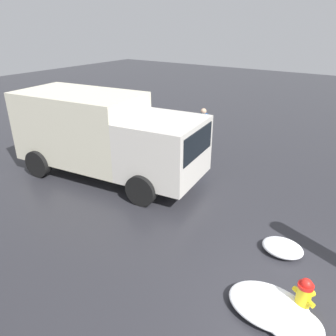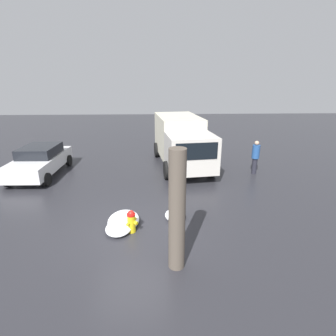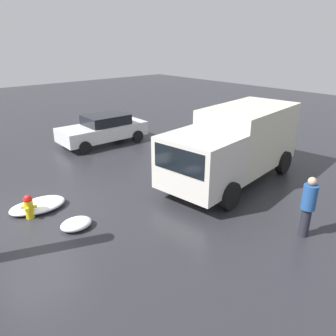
% 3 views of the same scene
% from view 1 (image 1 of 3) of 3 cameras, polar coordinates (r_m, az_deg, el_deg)
% --- Properties ---
extents(ground_plane, '(60.00, 60.00, 0.00)m').
position_cam_1_polar(ground_plane, '(6.78, 22.00, -22.22)').
color(ground_plane, '#28282D').
extents(fire_hydrant, '(0.44, 0.38, 0.75)m').
position_cam_1_polar(fire_hydrant, '(6.52, 22.58, -19.85)').
color(fire_hydrant, yellow).
rests_on(fire_hydrant, ground_plane).
extents(delivery_truck, '(6.37, 3.10, 2.67)m').
position_cam_1_polar(delivery_truck, '(10.66, -11.09, 5.96)').
color(delivery_truck, beige).
rests_on(delivery_truck, ground_plane).
extents(pedestrian, '(0.38, 0.38, 1.73)m').
position_cam_1_polar(pedestrian, '(12.72, 6.08, 6.86)').
color(pedestrian, '#23232D').
rests_on(pedestrian, ground_plane).
extents(snow_pile_by_hydrant, '(0.90, 0.72, 0.27)m').
position_cam_1_polar(snow_pile_by_hydrant, '(7.89, 19.30, -12.97)').
color(snow_pile_by_hydrant, white).
rests_on(snow_pile_by_hydrant, ground_plane).
extents(snow_pile_curbside, '(1.47, 1.05, 0.28)m').
position_cam_1_polar(snow_pile_curbside, '(6.51, 17.20, -21.95)').
color(snow_pile_curbside, white).
rests_on(snow_pile_curbside, ground_plane).
extents(snow_pile_by_tree, '(1.05, 0.84, 0.23)m').
position_cam_1_polar(snow_pile_by_tree, '(6.41, 20.71, -23.84)').
color(snow_pile_by_tree, white).
rests_on(snow_pile_by_tree, ground_plane).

